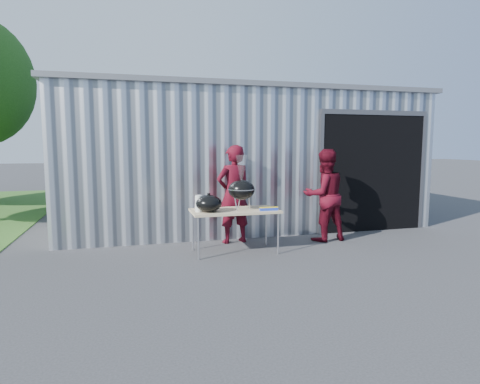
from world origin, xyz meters
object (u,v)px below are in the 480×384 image
object	(u,v)px
kettle_grill	(241,186)
person_cook	(234,194)
folding_table	(235,212)
person_bystander	(324,195)

from	to	relation	value
kettle_grill	person_cook	world-z (taller)	person_cook
person_cook	folding_table	bearing A→B (deg)	66.26
kettle_grill	person_bystander	world-z (taller)	person_bystander
kettle_grill	person_cook	xyz separation A→B (m)	(0.04, 0.70, -0.23)
person_bystander	person_cook	bearing A→B (deg)	-14.70
folding_table	person_cook	world-z (taller)	person_cook
folding_table	kettle_grill	world-z (taller)	kettle_grill
kettle_grill	person_bystander	distance (m)	1.85
person_cook	person_bystander	bearing A→B (deg)	159.39
person_cook	person_bystander	world-z (taller)	person_cook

